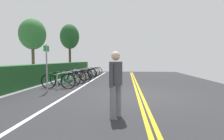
# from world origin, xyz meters

# --- Properties ---
(ground_plane) EXTENTS (28.27, 10.17, 0.05)m
(ground_plane) POSITION_xyz_m (0.00, 0.00, -0.03)
(ground_plane) COLOR #2B2B2D
(centre_line_yellow_inner) EXTENTS (25.44, 0.10, 0.00)m
(centre_line_yellow_inner) POSITION_xyz_m (0.00, -0.08, 0.00)
(centre_line_yellow_inner) COLOR gold
(centre_line_yellow_inner) RESTS_ON ground_plane
(centre_line_yellow_outer) EXTENTS (25.44, 0.10, 0.00)m
(centre_line_yellow_outer) POSITION_xyz_m (0.00, 0.08, 0.00)
(centre_line_yellow_outer) COLOR gold
(centre_line_yellow_outer) RESTS_ON ground_plane
(bike_lane_stripe_white) EXTENTS (25.44, 0.12, 0.00)m
(bike_lane_stripe_white) POSITION_xyz_m (0.00, 2.84, 0.00)
(bike_lane_stripe_white) COLOR white
(bike_lane_stripe_white) RESTS_ON ground_plane
(bike_rack) EXTENTS (8.41, 0.05, 0.76)m
(bike_rack) POSITION_xyz_m (5.09, 3.71, 0.57)
(bike_rack) COLOR #9EA0A5
(bike_rack) RESTS_ON ground_plane
(bicycle_0) EXTENTS (0.46, 1.73, 0.78)m
(bicycle_0) POSITION_xyz_m (1.35, 3.81, 0.36)
(bicycle_0) COLOR black
(bicycle_0) RESTS_ON ground_plane
(bicycle_1) EXTENTS (0.46, 1.76, 0.78)m
(bicycle_1) POSITION_xyz_m (2.30, 3.81, 0.37)
(bicycle_1) COLOR black
(bicycle_1) RESTS_ON ground_plane
(bicycle_2) EXTENTS (0.47, 1.78, 0.77)m
(bicycle_2) POSITION_xyz_m (3.01, 3.70, 0.36)
(bicycle_2) COLOR black
(bicycle_2) RESTS_ON ground_plane
(bicycle_3) EXTENTS (0.46, 1.76, 0.71)m
(bicycle_3) POSITION_xyz_m (3.83, 3.55, 0.33)
(bicycle_3) COLOR black
(bicycle_3) RESTS_ON ground_plane
(bicycle_4) EXTENTS (0.53, 1.74, 0.75)m
(bicycle_4) POSITION_xyz_m (4.73, 3.81, 0.35)
(bicycle_4) COLOR black
(bicycle_4) RESTS_ON ground_plane
(bicycle_5) EXTENTS (0.46, 1.75, 0.74)m
(bicycle_5) POSITION_xyz_m (5.44, 3.75, 0.34)
(bicycle_5) COLOR black
(bicycle_5) RESTS_ON ground_plane
(bicycle_6) EXTENTS (0.49, 1.80, 0.79)m
(bicycle_6) POSITION_xyz_m (6.40, 3.61, 0.37)
(bicycle_6) COLOR black
(bicycle_6) RESTS_ON ground_plane
(bicycle_7) EXTENTS (0.46, 1.66, 0.70)m
(bicycle_7) POSITION_xyz_m (7.17, 3.76, 0.33)
(bicycle_7) COLOR black
(bicycle_7) RESTS_ON ground_plane
(bicycle_8) EXTENTS (0.48, 1.79, 0.77)m
(bicycle_8) POSITION_xyz_m (7.94, 3.65, 0.36)
(bicycle_8) COLOR black
(bicycle_8) RESTS_ON ground_plane
(bicycle_9) EXTENTS (0.71, 1.77, 0.78)m
(bicycle_9) POSITION_xyz_m (8.75, 3.56, 0.37)
(bicycle_9) COLOR black
(bicycle_9) RESTS_ON ground_plane
(pedestrian) EXTENTS (0.44, 0.32, 1.60)m
(pedestrian) POSITION_xyz_m (-2.87, 0.78, 0.91)
(pedestrian) COLOR slate
(pedestrian) RESTS_ON ground_plane
(sign_post_near) EXTENTS (0.36, 0.10, 2.05)m
(sign_post_near) POSITION_xyz_m (0.34, 3.92, 1.24)
(sign_post_near) COLOR gray
(sign_post_near) RESTS_ON ground_plane
(hedge_backdrop) EXTENTS (17.36, 0.88, 1.12)m
(hedge_backdrop) POSITION_xyz_m (6.59, 5.79, 0.56)
(hedge_backdrop) COLOR #1C4C21
(hedge_backdrop) RESTS_ON ground_plane
(tree_mid) EXTENTS (2.07, 2.07, 4.63)m
(tree_mid) POSITION_xyz_m (6.87, 7.96, 3.39)
(tree_mid) COLOR brown
(tree_mid) RESTS_ON ground_plane
(tree_far_right) EXTENTS (2.16, 2.16, 5.41)m
(tree_far_right) POSITION_xyz_m (13.38, 7.01, 3.98)
(tree_far_right) COLOR #473323
(tree_far_right) RESTS_ON ground_plane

